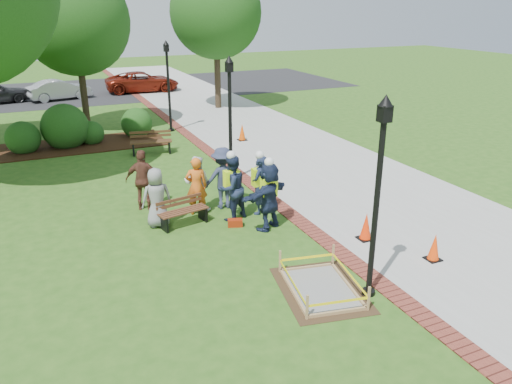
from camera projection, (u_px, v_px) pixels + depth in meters
name	position (u px, v px, depth m)	size (l,w,h in m)	color
ground	(257.00, 246.00, 12.75)	(100.00, 100.00, 0.00)	#285116
sidewalk	(267.00, 137.00, 23.19)	(6.00, 60.00, 0.02)	#9E9E99
brick_edging	(200.00, 144.00, 21.95)	(0.50, 60.00, 0.03)	maroon
mulch_bed	(83.00, 145.00, 21.84)	(7.00, 3.00, 0.05)	#381E0F
parking_lot	(103.00, 90.00, 35.79)	(36.00, 12.00, 0.01)	black
wet_concrete_pad	(321.00, 281.00, 10.73)	(2.09, 2.57, 0.55)	#47331E
bench_near	(183.00, 217.00, 13.90)	(1.47, 0.74, 0.76)	brown
bench_far	(151.00, 147.00, 20.55)	(1.75, 0.86, 0.91)	#50311B
cone_front	(434.00, 248.00, 11.95)	(0.35, 0.35, 0.70)	black
cone_back	(366.00, 227.00, 12.99)	(0.38, 0.38, 0.75)	black
cone_far	(242.00, 133.00, 22.47)	(0.39, 0.39, 0.76)	black
toolbox	(235.00, 223.00, 13.88)	(0.41, 0.22, 0.20)	maroon
lamp_near	(378.00, 185.00, 9.79)	(0.28, 0.28, 4.26)	black
lamp_mid	(230.00, 110.00, 16.61)	(0.28, 0.28, 4.26)	black
lamp_far	(168.00, 79.00, 23.44)	(0.28, 0.28, 4.26)	black
tree_back	(75.00, 21.00, 22.68)	(4.93, 4.93, 7.56)	#3D2D1E
tree_right	(216.00, 12.00, 27.84)	(5.13, 5.13, 7.93)	#3D2D1E
shrub_a	(25.00, 152.00, 20.83)	(1.41, 1.41, 1.41)	#1B4513
shrub_b	(67.00, 146.00, 21.71)	(2.00, 2.00, 2.00)	#1B4513
shrub_c	(93.00, 143.00, 22.14)	(1.08, 1.08, 1.08)	#1B4513
shrub_d	(138.00, 136.00, 23.38)	(1.43, 1.43, 1.43)	#1B4513
shrub_e	(83.00, 142.00, 22.43)	(1.12, 1.12, 1.12)	#1B4513
casual_person_a	(157.00, 198.00, 13.65)	(0.54, 0.36, 1.68)	gray
casual_person_b	(196.00, 186.00, 14.45)	(0.62, 0.47, 1.72)	orange
casual_person_c	(197.00, 184.00, 14.73)	(0.63, 0.60, 1.67)	silver
casual_person_d	(144.00, 180.00, 14.76)	(0.69, 0.59, 1.83)	brown
casual_person_e	(223.00, 178.00, 14.87)	(0.62, 0.42, 1.88)	#2C334E
hivis_worker_a	(269.00, 194.00, 13.45)	(0.71, 0.62, 2.04)	#182840
hivis_worker_b	(259.00, 183.00, 14.47)	(0.65, 0.66, 1.91)	#17253C
hivis_worker_c	(232.00, 186.00, 14.04)	(0.70, 0.57, 2.03)	#192541
parked_car_b	(61.00, 100.00, 32.19)	(4.27, 1.86, 1.39)	#96969B
parked_car_c	(143.00, 92.00, 35.14)	(4.65, 2.02, 1.52)	maroon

